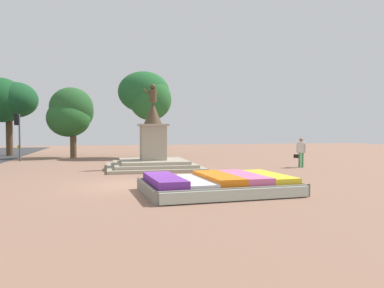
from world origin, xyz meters
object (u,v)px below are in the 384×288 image
Objects in this scene: statue_monument at (153,153)px; pedestrian_with_handbag at (301,151)px; traffic_light_far_corner at (18,129)px; flower_planter at (219,185)px.

statue_monument reaches higher than pedestrian_with_handbag.
statue_monument is at bearing -38.91° from traffic_light_far_corner.
flower_planter is at bearing -134.69° from pedestrian_with_handbag.
statue_monument is 8.88m from pedestrian_with_handbag.
flower_planter is 1.05× the size of statue_monument.
flower_planter is 19.16m from traffic_light_far_corner.
traffic_light_far_corner reaches higher than flower_planter.
traffic_light_far_corner is (-8.84, 7.14, 1.47)m from statue_monument.
statue_monument is (-1.24, 9.03, 0.59)m from flower_planter.
statue_monument is at bearing 170.77° from pedestrian_with_handbag.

